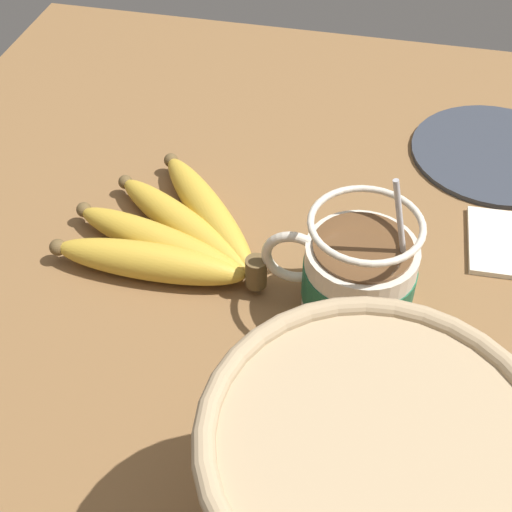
{
  "coord_description": "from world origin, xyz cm",
  "views": [
    {
      "loc": [
        -4.77,
        46.28,
        51.82
      ],
      "look_at": [
        5.09,
        2.56,
        7.42
      ],
      "focal_mm": 50.0,
      "sensor_mm": 36.0,
      "label": 1
    }
  ],
  "objects_px": {
    "coffee_mug": "(357,275)",
    "small_plate": "(496,154)",
    "woven_basket": "(364,504)",
    "banana_bunch": "(175,234)"
  },
  "relations": [
    {
      "from": "coffee_mug",
      "to": "small_plate",
      "type": "xyz_separation_m",
      "value": [
        -0.13,
        -0.26,
        -0.04
      ]
    },
    {
      "from": "woven_basket",
      "to": "small_plate",
      "type": "relative_size",
      "value": 1.04
    },
    {
      "from": "coffee_mug",
      "to": "banana_bunch",
      "type": "xyz_separation_m",
      "value": [
        0.18,
        -0.04,
        -0.02
      ]
    },
    {
      "from": "woven_basket",
      "to": "coffee_mug",
      "type": "bearing_deg",
      "value": -83.16
    },
    {
      "from": "small_plate",
      "to": "coffee_mug",
      "type": "bearing_deg",
      "value": 63.8
    },
    {
      "from": "banana_bunch",
      "to": "small_plate",
      "type": "relative_size",
      "value": 1.11
    },
    {
      "from": "coffee_mug",
      "to": "banana_bunch",
      "type": "height_order",
      "value": "coffee_mug"
    },
    {
      "from": "coffee_mug",
      "to": "woven_basket",
      "type": "xyz_separation_m",
      "value": [
        -0.03,
        0.23,
        0.04
      ]
    },
    {
      "from": "small_plate",
      "to": "woven_basket",
      "type": "bearing_deg",
      "value": 78.35
    },
    {
      "from": "coffee_mug",
      "to": "small_plate",
      "type": "distance_m",
      "value": 0.3
    }
  ]
}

